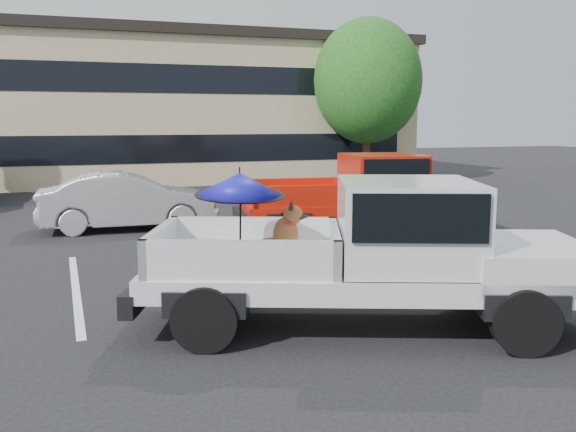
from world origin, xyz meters
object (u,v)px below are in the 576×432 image
at_px(red_pickup, 375,191).
at_px(tree_back, 244,85).
at_px(tree_right, 368,81).
at_px(silver_sedan, 128,201).
at_px(silver_pickup, 387,246).

bearing_deg(red_pickup, tree_back, 91.28).
height_order(tree_right, silver_sedan, tree_right).
xyz_separation_m(tree_right, silver_pickup, (-8.33, -17.25, -3.16)).
height_order(tree_right, tree_back, tree_back).
xyz_separation_m(tree_right, silver_sedan, (-10.63, -8.55, -3.52)).
distance_m(silver_pickup, red_pickup, 6.73).
bearing_deg(silver_pickup, red_pickup, 85.35).
bearing_deg(tree_right, red_pickup, -115.61).
relative_size(tree_back, red_pickup, 1.22).
height_order(red_pickup, silver_sedan, red_pickup).
bearing_deg(tree_right, tree_back, 110.56).
distance_m(tree_right, red_pickup, 12.83).
relative_size(silver_pickup, red_pickup, 1.03).
bearing_deg(tree_back, red_pickup, -97.04).
relative_size(tree_right, red_pickup, 1.17).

